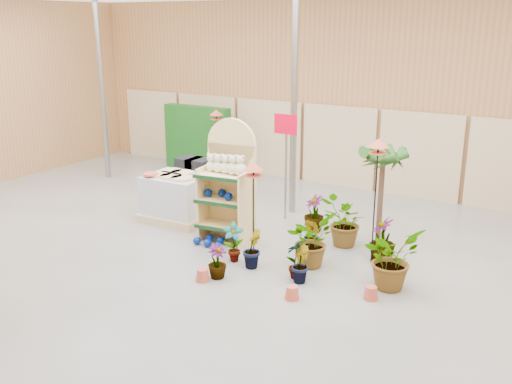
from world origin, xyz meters
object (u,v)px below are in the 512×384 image
(display_shelf, at_px, (229,185))
(pallet_stack, at_px, (177,198))
(bird_table_front, at_px, (253,169))
(potted_plant_2, at_px, (311,240))

(display_shelf, xyz_separation_m, pallet_stack, (-1.51, 0.33, -0.57))
(bird_table_front, bearing_deg, display_shelf, 155.32)
(pallet_stack, distance_m, bird_table_front, 2.57)
(pallet_stack, bearing_deg, bird_table_front, -19.09)
(pallet_stack, distance_m, potted_plant_2, 3.43)
(bird_table_front, bearing_deg, potted_plant_2, 0.58)
(potted_plant_2, bearing_deg, pallet_stack, 169.01)
(display_shelf, height_order, potted_plant_2, display_shelf)
(display_shelf, height_order, bird_table_front, display_shelf)
(display_shelf, bearing_deg, bird_table_front, -31.90)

